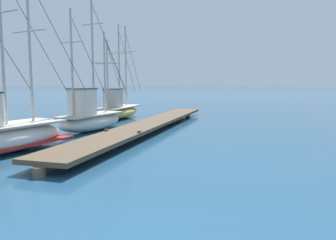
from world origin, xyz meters
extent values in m
cube|color=brown|center=(-5.89, 14.21, 0.37)|extent=(3.45, 18.99, 0.16)
cylinder|color=brown|center=(-5.06, 4.79, 0.15)|extent=(0.36, 0.36, 0.29)
cylinder|color=brown|center=(-5.48, 9.50, 0.15)|extent=(0.36, 0.36, 0.29)
cylinder|color=brown|center=(-5.89, 14.21, 0.15)|extent=(0.36, 0.36, 0.29)
cylinder|color=brown|center=(-6.31, 18.91, 0.15)|extent=(0.36, 0.36, 0.29)
cylinder|color=brown|center=(-6.72, 23.62, 0.15)|extent=(0.36, 0.36, 0.29)
cube|color=#333338|center=(-6.36, 10.37, 0.49)|extent=(0.14, 0.21, 0.08)
cube|color=#333338|center=(-4.76, 10.51, 0.49)|extent=(0.14, 0.21, 0.08)
ellipsoid|color=gold|center=(-10.51, 18.67, 0.44)|extent=(2.46, 5.72, 0.88)
cube|color=#B2AD9E|center=(-10.51, 18.67, 0.84)|extent=(2.18, 5.14, 0.08)
cube|color=#B7B2A8|center=(-10.42, 17.84, 1.53)|extent=(1.15, 1.21, 1.28)
cube|color=#3D3D42|center=(-10.42, 17.84, 2.20)|extent=(1.24, 1.31, 0.06)
cylinder|color=#B2ADA3|center=(-10.53, 18.95, 3.86)|extent=(0.11, 0.11, 5.95)
cylinder|color=#B2ADA3|center=(-10.53, 18.95, 4.76)|extent=(1.72, 0.23, 0.06)
cylinder|color=#333338|center=(-10.69, 20.54, 4.15)|extent=(0.33, 3.08, 4.40)
cylinder|color=#B2ADA3|center=(-10.66, 20.19, 3.90)|extent=(0.11, 0.11, 6.03)
cylinder|color=#B2ADA3|center=(-10.66, 20.19, 5.01)|extent=(1.72, 0.23, 0.06)
cylinder|color=#333338|center=(-10.82, 21.81, 4.20)|extent=(0.34, 3.12, 4.46)
cylinder|color=#B2ADA3|center=(-10.34, 17.01, 3.17)|extent=(0.11, 0.11, 4.58)
cylinder|color=#B2ADA3|center=(-10.34, 17.01, 3.91)|extent=(1.72, 0.23, 0.06)
cylinder|color=#333338|center=(-10.46, 18.24, 3.40)|extent=(0.26, 2.37, 3.39)
ellipsoid|color=silver|center=(-8.82, 12.83, 0.46)|extent=(1.87, 4.85, 0.92)
cube|color=#B2AD9E|center=(-8.82, 12.83, 0.88)|extent=(1.65, 4.36, 0.08)
cube|color=silver|center=(-8.86, 12.12, 1.61)|extent=(0.94, 1.40, 1.37)
cube|color=#3D3D42|center=(-8.86, 12.12, 2.32)|extent=(1.02, 1.51, 0.06)
cylinder|color=#B2ADA3|center=(-8.80, 13.07, 4.10)|extent=(0.11, 0.11, 6.36)
cylinder|color=#B2ADA3|center=(-8.80, 13.07, 5.77)|extent=(1.42, 0.15, 0.06)
cylinder|color=#333338|center=(-8.70, 14.78, 4.42)|extent=(0.23, 3.30, 4.70)
cylinder|color=#B2ADA3|center=(-8.74, 14.14, 3.23)|extent=(0.11, 0.11, 4.60)
cylinder|color=#B2ADA3|center=(-8.74, 14.14, 3.77)|extent=(1.42, 0.15, 0.06)
cylinder|color=#333338|center=(-8.66, 15.38, 3.46)|extent=(0.17, 2.39, 3.41)
cylinder|color=#B2ADA3|center=(-8.91, 11.40, 3.59)|extent=(0.11, 0.11, 5.33)
cylinder|color=#B2ADA3|center=(-8.91, 11.40, 4.64)|extent=(1.42, 0.15, 0.06)
cylinder|color=#333338|center=(-8.82, 12.84, 3.86)|extent=(0.20, 2.77, 3.95)
ellipsoid|color=silver|center=(-8.71, 6.77, 0.53)|extent=(2.65, 5.69, 1.05)
cube|color=#B2AD9E|center=(-8.71, 6.77, 1.01)|extent=(2.35, 5.11, 0.08)
cube|color=#B21E19|center=(-8.71, 6.77, 0.29)|extent=(2.66, 5.58, 0.08)
cylinder|color=#B2ADA3|center=(-8.68, 7.05, 4.13)|extent=(0.11, 0.11, 6.15)
cylinder|color=#B2ADA3|center=(-8.68, 7.05, 5.19)|extent=(1.88, 0.26, 0.06)
cylinder|color=#333338|center=(-8.50, 8.70, 4.43)|extent=(0.36, 3.18, 4.55)
cylinder|color=#B2ADA3|center=(-8.55, 8.28, 4.16)|extent=(0.11, 0.11, 6.22)
cylinder|color=#B2ADA3|center=(-8.55, 8.28, 4.70)|extent=(1.88, 0.26, 0.06)
cylinder|color=#333338|center=(-8.37, 9.95, 4.47)|extent=(0.36, 3.22, 4.60)
camera|label=1|loc=(1.51, -2.15, 2.63)|focal=34.67mm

